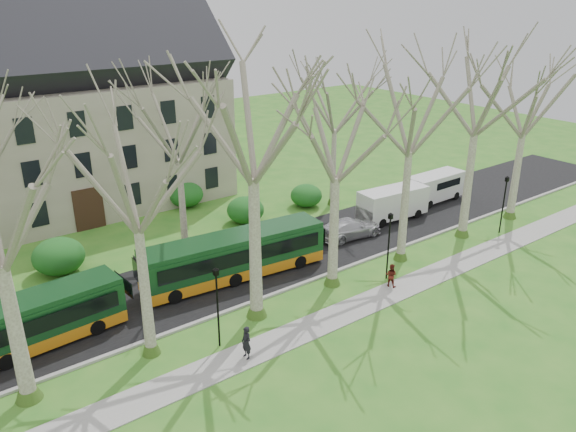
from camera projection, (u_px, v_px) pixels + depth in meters
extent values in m
plane|color=#2E7220|center=(301.00, 301.00, 32.41)|extent=(120.00, 120.00, 0.00)
cube|color=gray|center=(329.00, 319.00, 30.54)|extent=(70.00, 2.00, 0.06)
cube|color=black|center=(249.00, 266.00, 36.48)|extent=(80.00, 8.00, 0.06)
cube|color=#A5A39E|center=(285.00, 290.00, 33.49)|extent=(80.00, 0.25, 0.14)
cube|color=gray|center=(58.00, 148.00, 45.03)|extent=(26.00, 12.00, 10.00)
cylinder|color=black|center=(218.00, 311.00, 27.57)|extent=(0.10, 0.10, 4.00)
cube|color=black|center=(216.00, 272.00, 26.78)|extent=(0.22, 0.22, 0.30)
cylinder|color=black|center=(388.00, 249.00, 34.28)|extent=(0.10, 0.10, 4.00)
cube|color=black|center=(391.00, 217.00, 33.49)|extent=(0.22, 0.22, 0.30)
cylinder|color=black|center=(503.00, 207.00, 40.99)|extent=(0.10, 0.10, 4.00)
cube|color=black|center=(507.00, 179.00, 40.19)|extent=(0.22, 0.22, 0.30)
ellipsoid|color=#19581E|center=(59.00, 258.00, 35.36)|extent=(2.60, 2.60, 2.00)
ellipsoid|color=#19581E|center=(245.00, 210.00, 43.18)|extent=(2.60, 2.60, 2.00)
ellipsoid|color=#19581E|center=(306.00, 195.00, 46.54)|extent=(2.60, 2.60, 2.00)
ellipsoid|color=#19581E|center=(186.00, 195.00, 46.52)|extent=(2.60, 2.60, 2.00)
imported|color=silver|center=(350.00, 228.00, 40.52)|extent=(5.07, 2.50, 1.42)
imported|color=black|center=(246.00, 343.00, 26.98)|extent=(0.43, 0.63, 1.69)
imported|color=#5D1C15|center=(391.00, 275.00, 33.71)|extent=(0.80, 0.87, 1.46)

